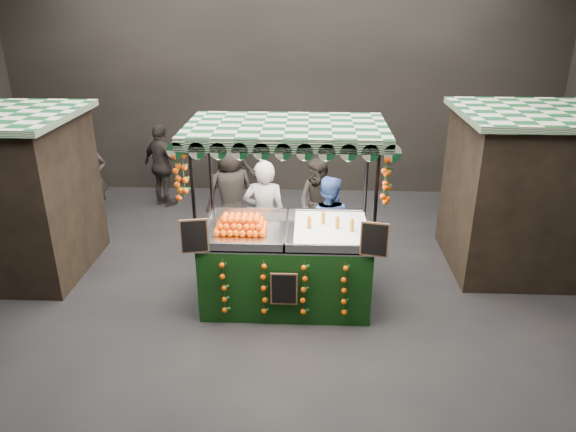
{
  "coord_description": "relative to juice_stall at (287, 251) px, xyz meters",
  "views": [
    {
      "loc": [
        0.65,
        -6.7,
        4.25
      ],
      "look_at": [
        0.32,
        0.7,
        1.14
      ],
      "focal_mm": 33.43,
      "sensor_mm": 36.0,
      "label": 1
    }
  ],
  "objects": [
    {
      "name": "shopper_3",
      "position": [
        -1.28,
        3.89,
        -0.04
      ],
      "size": [
        1.15,
        1.1,
        1.57
      ],
      "rotation": [
        0.0,
        0.0,
        0.7
      ],
      "color": "#2C2824",
      "rests_on": "ground"
    },
    {
      "name": "shopper_4",
      "position": [
        -1.11,
        2.13,
        0.09
      ],
      "size": [
        1.06,
        0.93,
        1.83
      ],
      "rotation": [
        0.0,
        0.0,
        3.64
      ],
      "color": "#292421",
      "rests_on": "ground"
    },
    {
      "name": "market_hall",
      "position": [
        -0.33,
        -0.14,
        2.56
      ],
      "size": [
        12.1,
        10.1,
        5.05
      ],
      "color": "black",
      "rests_on": "ground"
    },
    {
      "name": "shopper_0",
      "position": [
        -4.07,
        3.2,
        -0.02
      ],
      "size": [
        0.7,
        0.61,
        1.6
      ],
      "rotation": [
        0.0,
        0.0,
        0.49
      ],
      "color": "#2C2624",
      "rests_on": "ground"
    },
    {
      "name": "shopper_1",
      "position": [
        0.47,
        1.85,
        -0.0
      ],
      "size": [
        1.01,
        0.96,
        1.64
      ],
      "rotation": [
        0.0,
        0.0,
        -0.59
      ],
      "color": "#2A2522",
      "rests_on": "ground"
    },
    {
      "name": "ground",
      "position": [
        -0.33,
        -0.14,
        -0.83
      ],
      "size": [
        12.0,
        12.0,
        0.0
      ],
      "primitive_type": "plane",
      "color": "black",
      "rests_on": "ground"
    },
    {
      "name": "shopper_5",
      "position": [
        4.17,
        3.05,
        0.04
      ],
      "size": [
        0.87,
        1.68,
        1.73
      ],
      "rotation": [
        0.0,
        0.0,
        1.81
      ],
      "color": "#2D2925",
      "rests_on": "ground"
    },
    {
      "name": "juice_stall",
      "position": [
        0.0,
        0.0,
        0.0
      ],
      "size": [
        2.74,
        1.61,
        2.65
      ],
      "color": "black",
      "rests_on": "ground"
    },
    {
      "name": "vendor_grey",
      "position": [
        -0.4,
        1.0,
        0.11
      ],
      "size": [
        0.7,
        0.47,
        1.87
      ],
      "rotation": [
        0.0,
        0.0,
        3.11
      ],
      "color": "gray",
      "rests_on": "ground"
    },
    {
      "name": "vendor_blue",
      "position": [
        0.6,
        0.95,
        -0.0
      ],
      "size": [
        0.9,
        0.77,
        1.65
      ],
      "rotation": [
        0.0,
        0.0,
        2.95
      ],
      "color": "navy",
      "rests_on": "ground"
    },
    {
      "name": "shopper_2",
      "position": [
        -2.79,
        3.79,
        0.05
      ],
      "size": [
        1.09,
        0.93,
        1.75
      ],
      "rotation": [
        0.0,
        0.0,
        2.56
      ],
      "color": "#2E2825",
      "rests_on": "ground"
    },
    {
      "name": "neighbour_stall_right",
      "position": [
        4.07,
        1.36,
        0.48
      ],
      "size": [
        3.0,
        2.2,
        2.6
      ],
      "color": "black",
      "rests_on": "ground"
    }
  ]
}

